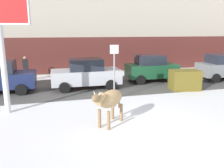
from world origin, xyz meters
The scene contains 9 objects.
ground_plane centered at (0.00, 0.00, 0.00)m, with size 120.00×120.00×0.00m, color white.
road_strip centered at (0.00, 7.74, 0.00)m, with size 60.00×5.60×0.01m, color #514F4C.
cow_tan centered at (-1.22, 1.40, 0.99)m, with size 1.63×1.64×1.54m.
car_silver_sedan centered at (-1.20, 7.37, 0.91)m, with size 4.23×2.04×1.84m.
car_darkgreen_hatchback centered at (3.54, 8.19, 0.93)m, with size 3.53×1.97×1.86m.
car_grey_hatchback centered at (8.78, 7.41, 0.93)m, with size 3.53×1.97×1.86m.
pedestrian_near_billboard centered at (-5.02, 10.75, 0.88)m, with size 0.36×0.24×1.73m.
dumpster centered at (4.50, 5.46, 0.60)m, with size 1.70×1.10×1.20m, color brown.
street_sign centered at (-0.17, 4.57, 1.67)m, with size 0.44×0.08×2.82m.
Camera 1 is at (-3.26, -6.56, 3.50)m, focal length 36.93 mm.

